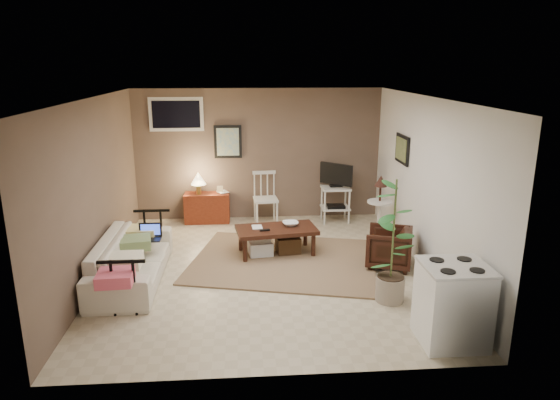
{
  "coord_description": "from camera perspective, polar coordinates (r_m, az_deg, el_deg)",
  "views": [
    {
      "loc": [
        -0.28,
        -6.57,
        2.85
      ],
      "look_at": [
        0.24,
        0.35,
        0.92
      ],
      "focal_mm": 32.0,
      "sensor_mm": 36.0,
      "label": 1
    }
  ],
  "objects": [
    {
      "name": "sofa_pillows",
      "position": [
        6.72,
        -16.72,
        -5.68
      ],
      "size": [
        0.39,
        1.95,
        0.14
      ],
      "primitive_type": null,
      "color": "#F1E8C7",
      "rests_on": "sofa"
    },
    {
      "name": "book_table",
      "position": [
        7.52,
        -3.23,
        -2.46
      ],
      "size": [
        0.15,
        0.03,
        0.21
      ],
      "primitive_type": "imported",
      "rotation": [
        0.0,
        0.0,
        0.07
      ],
      "color": "#39180F",
      "rests_on": "coffee_table"
    },
    {
      "name": "stove",
      "position": [
        5.56,
        19.12,
        -11.14
      ],
      "size": [
        0.67,
        0.62,
        0.87
      ],
      "color": "white",
      "rests_on": "floor"
    },
    {
      "name": "spindle_chair",
      "position": [
        9.06,
        -1.67,
        0.07
      ],
      "size": [
        0.46,
        0.46,
        0.93
      ],
      "color": "silver",
      "rests_on": "floor"
    },
    {
      "name": "book_console",
      "position": [
        9.12,
        -7.06,
        1.47
      ],
      "size": [
        0.16,
        0.09,
        0.23
      ],
      "primitive_type": "imported",
      "rotation": [
        0.0,
        0.0,
        0.44
      ],
      "color": "#39180F",
      "rests_on": "red_console"
    },
    {
      "name": "armchair",
      "position": [
        7.31,
        12.33,
        -5.13
      ],
      "size": [
        0.74,
        0.77,
        0.63
      ],
      "primitive_type": "imported",
      "rotation": [
        0.0,
        0.0,
        -1.91
      ],
      "color": "black",
      "rests_on": "floor"
    },
    {
      "name": "window",
      "position": [
        9.16,
        -11.78,
        9.57
      ],
      "size": [
        0.96,
        0.03,
        0.6
      ],
      "primitive_type": "cube",
      "color": "silver"
    },
    {
      "name": "sofa_end_rails",
      "position": [
        6.98,
        -15.67,
        -6.12
      ],
      "size": [
        0.55,
        2.05,
        0.69
      ],
      "primitive_type": null,
      "color": "black",
      "rests_on": "floor"
    },
    {
      "name": "tv_stand",
      "position": [
        9.14,
        6.38,
        1.01
      ],
      "size": [
        0.53,
        0.46,
        1.09
      ],
      "color": "silver",
      "rests_on": "floor"
    },
    {
      "name": "red_console",
      "position": [
        9.21,
        -8.42,
        -0.56
      ],
      "size": [
        0.81,
        0.36,
        0.94
      ],
      "color": "maroon",
      "rests_on": "floor"
    },
    {
      "name": "side_table",
      "position": [
        8.31,
        11.34,
        0.01
      ],
      "size": [
        0.4,
        0.4,
        1.08
      ],
      "color": "silver",
      "rests_on": "floor"
    },
    {
      "name": "rug",
      "position": [
        7.43,
        0.47,
        -6.93
      ],
      "size": [
        3.06,
        2.67,
        0.03
      ],
      "primitive_type": "cube",
      "rotation": [
        0.0,
        0.0,
        -0.23
      ],
      "color": "#866E4E",
      "rests_on": "floor"
    },
    {
      "name": "coffee_table",
      "position": [
        7.6,
        -0.47,
        -4.47
      ],
      "size": [
        1.27,
        0.78,
        0.45
      ],
      "color": "#39180F",
      "rests_on": "floor"
    },
    {
      "name": "art_back",
      "position": [
        9.15,
        -5.97,
        6.64
      ],
      "size": [
        0.5,
        0.03,
        0.6
      ],
      "primitive_type": "cube",
      "color": "black"
    },
    {
      "name": "potted_plant",
      "position": [
        6.12,
        12.81,
        -4.14
      ],
      "size": [
        0.39,
        0.39,
        1.56
      ],
      "color": "gray",
      "rests_on": "floor"
    },
    {
      "name": "floor",
      "position": [
        7.16,
        -1.71,
        -7.93
      ],
      "size": [
        5.0,
        5.0,
        0.0
      ],
      "primitive_type": "plane",
      "color": "#C1B293",
      "rests_on": "ground"
    },
    {
      "name": "laptop",
      "position": [
        7.23,
        -14.63,
        -3.81
      ],
      "size": [
        0.32,
        0.23,
        0.21
      ],
      "color": "black",
      "rests_on": "sofa"
    },
    {
      "name": "sofa",
      "position": [
        6.98,
        -16.66,
        -5.69
      ],
      "size": [
        0.6,
        2.05,
        0.8
      ],
      "primitive_type": "imported",
      "rotation": [
        0.0,
        0.0,
        1.57
      ],
      "color": "beige",
      "rests_on": "floor"
    },
    {
      "name": "bowl",
      "position": [
        7.61,
        1.2,
        -2.06
      ],
      "size": [
        0.25,
        0.08,
        0.24
      ],
      "primitive_type": "imported",
      "rotation": [
        0.0,
        0.0,
        0.07
      ],
      "color": "#39180F",
      "rests_on": "coffee_table"
    },
    {
      "name": "art_right",
      "position": [
        8.13,
        13.79,
        5.66
      ],
      "size": [
        0.03,
        0.6,
        0.45
      ],
      "primitive_type": "cube",
      "color": "black"
    }
  ]
}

